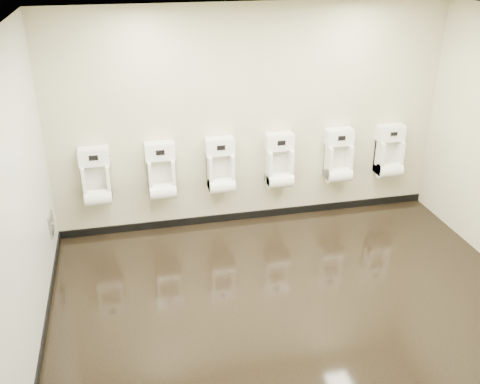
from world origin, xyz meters
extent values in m
cube|color=black|center=(0.00, 0.00, 0.00)|extent=(5.00, 3.50, 0.00)
cube|color=white|center=(0.00, 0.00, 2.80)|extent=(5.00, 3.50, 0.00)
cube|color=#C1BE97|center=(0.00, 1.75, 1.40)|extent=(5.00, 0.02, 2.80)
cube|color=#C1BE97|center=(0.00, -1.75, 1.40)|extent=(5.00, 0.02, 2.80)
cube|color=#C1BE97|center=(-2.50, 0.00, 1.40)|extent=(0.02, 3.50, 2.80)
cube|color=silver|center=(-2.50, 0.00, 1.40)|extent=(0.01, 3.50, 2.80)
cube|color=black|center=(0.00, 1.74, 0.05)|extent=(5.00, 0.02, 0.10)
cube|color=black|center=(-2.49, 0.00, 0.05)|extent=(0.02, 3.50, 0.10)
cube|color=#9E9EA3|center=(-2.48, 1.20, 0.50)|extent=(0.03, 0.25, 0.25)
cylinder|color=silver|center=(-2.46, 1.20, 0.50)|extent=(0.02, 0.04, 0.04)
cube|color=white|center=(-1.95, 1.63, 0.77)|extent=(0.32, 0.23, 0.46)
cube|color=silver|center=(-1.95, 1.71, 0.81)|extent=(0.24, 0.01, 0.34)
cylinder|color=white|center=(-1.95, 1.57, 0.61)|extent=(0.32, 0.20, 0.20)
cube|color=white|center=(-1.95, 1.66, 1.10)|extent=(0.36, 0.17, 0.20)
cube|color=black|center=(-1.95, 1.57, 1.12)|extent=(0.09, 0.01, 0.05)
cube|color=silver|center=(-1.95, 1.58, 1.12)|extent=(0.11, 0.01, 0.07)
cylinder|color=silver|center=(-1.76, 1.66, 1.10)|extent=(0.01, 0.03, 0.03)
cube|color=white|center=(-1.17, 1.63, 0.77)|extent=(0.32, 0.23, 0.46)
cube|color=silver|center=(-1.17, 1.71, 0.81)|extent=(0.24, 0.01, 0.34)
cylinder|color=white|center=(-1.17, 1.57, 0.61)|extent=(0.32, 0.20, 0.20)
cube|color=white|center=(-1.17, 1.66, 1.10)|extent=(0.36, 0.17, 0.20)
cube|color=black|center=(-1.17, 1.57, 1.12)|extent=(0.09, 0.01, 0.05)
cube|color=silver|center=(-1.17, 1.58, 1.12)|extent=(0.11, 0.01, 0.07)
cylinder|color=silver|center=(-0.98, 1.66, 1.10)|extent=(0.01, 0.03, 0.03)
cube|color=white|center=(-0.43, 1.63, 0.77)|extent=(0.32, 0.23, 0.46)
cube|color=silver|center=(-0.43, 1.71, 0.81)|extent=(0.24, 0.01, 0.34)
cylinder|color=white|center=(-0.43, 1.57, 0.61)|extent=(0.32, 0.20, 0.20)
cube|color=white|center=(-0.43, 1.66, 1.10)|extent=(0.36, 0.17, 0.20)
cube|color=black|center=(-0.43, 1.57, 1.12)|extent=(0.09, 0.01, 0.05)
cube|color=silver|center=(-0.43, 1.58, 1.12)|extent=(0.11, 0.01, 0.07)
cylinder|color=silver|center=(-0.24, 1.66, 1.10)|extent=(0.01, 0.03, 0.03)
cube|color=white|center=(0.35, 1.63, 0.77)|extent=(0.32, 0.23, 0.46)
cube|color=silver|center=(0.35, 1.71, 0.81)|extent=(0.24, 0.01, 0.34)
cylinder|color=white|center=(0.35, 1.57, 0.61)|extent=(0.32, 0.20, 0.20)
cube|color=white|center=(0.35, 1.66, 1.10)|extent=(0.36, 0.17, 0.20)
cube|color=black|center=(0.35, 1.57, 1.12)|extent=(0.09, 0.01, 0.05)
cube|color=silver|center=(0.35, 1.58, 1.12)|extent=(0.11, 0.01, 0.07)
cylinder|color=silver|center=(0.53, 1.66, 1.10)|extent=(0.01, 0.03, 0.03)
cube|color=white|center=(1.16, 1.63, 0.77)|extent=(0.32, 0.23, 0.46)
cube|color=silver|center=(1.16, 1.71, 0.81)|extent=(0.24, 0.01, 0.34)
cylinder|color=white|center=(1.16, 1.57, 0.61)|extent=(0.32, 0.20, 0.20)
cube|color=white|center=(1.16, 1.66, 1.10)|extent=(0.36, 0.17, 0.20)
cube|color=black|center=(1.16, 1.57, 1.12)|extent=(0.09, 0.01, 0.05)
cube|color=silver|center=(1.16, 1.58, 1.12)|extent=(0.11, 0.01, 0.07)
cylinder|color=silver|center=(1.34, 1.66, 1.10)|extent=(0.01, 0.03, 0.03)
cube|color=white|center=(1.89, 1.63, 0.77)|extent=(0.32, 0.23, 0.46)
cube|color=silver|center=(1.89, 1.71, 0.81)|extent=(0.24, 0.01, 0.34)
cylinder|color=white|center=(1.89, 1.57, 0.61)|extent=(0.32, 0.20, 0.20)
cube|color=white|center=(1.89, 1.66, 1.10)|extent=(0.36, 0.17, 0.20)
cube|color=black|center=(1.89, 1.57, 1.12)|extent=(0.09, 0.01, 0.05)
cube|color=silver|center=(1.89, 1.58, 1.12)|extent=(0.11, 0.01, 0.07)
cylinder|color=silver|center=(2.07, 1.66, 1.10)|extent=(0.01, 0.03, 0.03)
camera|label=1|loc=(-1.55, -4.47, 3.46)|focal=40.00mm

